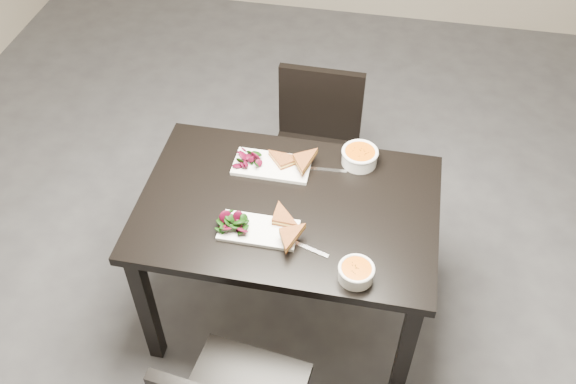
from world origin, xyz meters
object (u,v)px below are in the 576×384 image
(plate_far, at_px, (272,166))
(soup_bowl_near, at_px, (356,272))
(soup_bowl_far, at_px, (360,156))
(plate_near, at_px, (259,230))
(chair_far, at_px, (316,143))
(table, at_px, (288,220))

(plate_far, bearing_deg, soup_bowl_near, -50.49)
(soup_bowl_near, distance_m, plate_far, 0.66)
(soup_bowl_far, bearing_deg, plate_far, -164.62)
(plate_near, distance_m, soup_bowl_far, 0.57)
(soup_bowl_near, relative_size, plate_far, 0.41)
(plate_near, distance_m, soup_bowl_near, 0.42)
(plate_near, bearing_deg, chair_far, 83.80)
(table, relative_size, plate_far, 3.70)
(plate_far, xyz_separation_m, soup_bowl_far, (0.36, 0.10, 0.03))
(plate_near, xyz_separation_m, plate_far, (-0.03, 0.36, 0.00))
(chair_far, relative_size, soup_bowl_near, 6.40)
(table, xyz_separation_m, chair_far, (0.01, 0.68, -0.17))
(table, bearing_deg, soup_bowl_far, 49.71)
(plate_near, bearing_deg, soup_bowl_near, -20.38)
(plate_far, bearing_deg, table, -61.22)
(plate_far, bearing_deg, chair_far, 76.41)
(table, xyz_separation_m, plate_near, (-0.08, -0.16, 0.11))
(plate_near, xyz_separation_m, soup_bowl_far, (0.33, 0.46, 0.03))
(table, height_order, plate_far, plate_far)
(plate_near, relative_size, soup_bowl_near, 2.26)
(table, distance_m, soup_bowl_far, 0.41)
(chair_far, relative_size, plate_near, 2.83)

